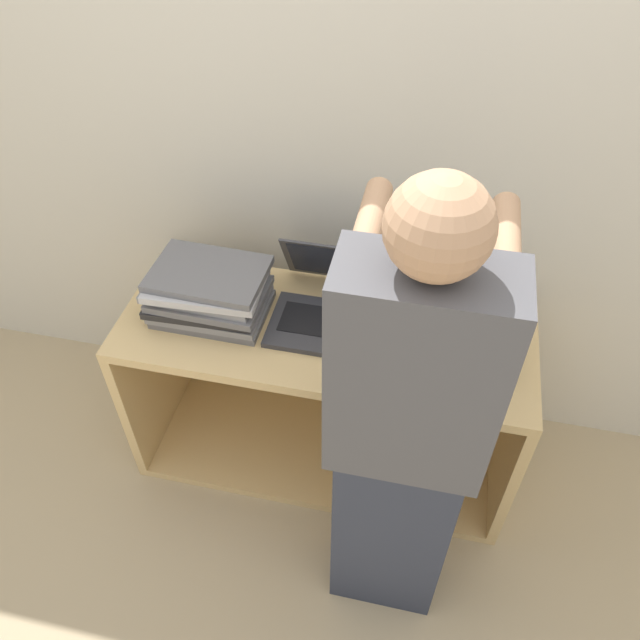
{
  "coord_description": "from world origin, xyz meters",
  "views": [
    {
      "loc": [
        0.3,
        -1.17,
        2.21
      ],
      "look_at": [
        0.0,
        0.19,
        0.84
      ],
      "focal_mm": 35.0,
      "sensor_mm": 36.0,
      "label": 1
    }
  ],
  "objects_px": {
    "laptop_open": "(329,305)",
    "person": "(404,443)",
    "laptop_stack_left": "(209,292)",
    "laptop_stack_right": "(447,334)"
  },
  "relations": [
    {
      "from": "laptop_open",
      "to": "person",
      "type": "bearing_deg",
      "value": -59.66
    },
    {
      "from": "person",
      "to": "laptop_stack_left",
      "type": "bearing_deg",
      "value": 146.71
    },
    {
      "from": "laptop_open",
      "to": "person",
      "type": "height_order",
      "value": "person"
    },
    {
      "from": "laptop_open",
      "to": "person",
      "type": "xyz_separation_m",
      "value": [
        0.31,
        -0.53,
        0.05
      ]
    },
    {
      "from": "laptop_stack_left",
      "to": "laptop_stack_right",
      "type": "distance_m",
      "value": 0.8
    },
    {
      "from": "laptop_stack_left",
      "to": "person",
      "type": "distance_m",
      "value": 0.85
    },
    {
      "from": "laptop_stack_left",
      "to": "laptop_stack_right",
      "type": "height_order",
      "value": "laptop_stack_left"
    },
    {
      "from": "laptop_open",
      "to": "person",
      "type": "relative_size",
      "value": 0.24
    },
    {
      "from": "laptop_open",
      "to": "laptop_stack_right",
      "type": "xyz_separation_m",
      "value": [
        0.4,
        -0.06,
        0.01
      ]
    },
    {
      "from": "laptop_open",
      "to": "laptop_stack_right",
      "type": "distance_m",
      "value": 0.4
    }
  ]
}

